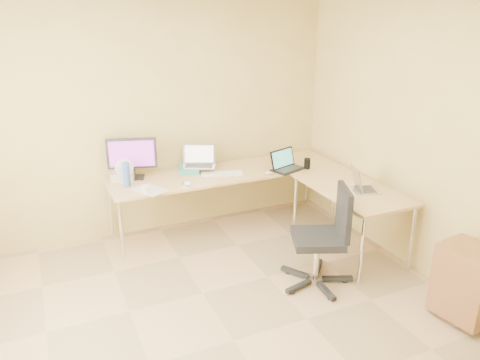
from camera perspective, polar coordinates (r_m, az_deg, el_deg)
name	(u,v)px	position (r m, az deg, el deg)	size (l,w,h in m)	color
floor	(234,341)	(3.91, -0.75, -18.93)	(4.50, 4.50, 0.00)	tan
wall_back	(152,120)	(5.31, -10.67, 7.13)	(4.50, 4.50, 0.00)	tan
wall_right	(455,151)	(4.48, 24.67, 3.20)	(4.50, 4.50, 0.00)	tan
desk_main	(227,201)	(5.44, -1.57, -2.55)	(2.65, 0.70, 0.73)	tan
desk_return	(349,219)	(5.10, 13.08, -4.69)	(0.70, 1.30, 0.73)	tan
monitor	(132,158)	(5.15, -12.95, 2.58)	(0.53, 0.17, 0.45)	black
book_stack	(189,168)	(5.36, -6.20, 1.42)	(0.22, 0.30, 0.05)	teal
laptop_center	(199,157)	(5.28, -5.06, 2.83)	(0.37, 0.28, 0.24)	#ABA8BF
laptop_black	(288,160)	(5.34, 5.87, 2.40)	(0.37, 0.27, 0.23)	black
keyboard	(222,174)	(5.20, -2.22, 0.79)	(0.46, 0.13, 0.02)	white
mouse	(269,173)	(5.21, 3.51, 0.84)	(0.09, 0.06, 0.03)	white
mug	(146,190)	(4.75, -11.36, -1.15)	(0.09, 0.09, 0.08)	white
cd_stack	(185,185)	(4.90, -6.65, -0.56)	(0.10, 0.10, 0.03)	silver
water_bottle	(126,175)	(4.95, -13.63, 0.63)	(0.07, 0.07, 0.26)	#355CA2
papers	(150,190)	(4.84, -10.87, -1.17)	(0.23, 0.33, 0.01)	silver
white_box	(123,176)	(5.19, -14.04, 0.49)	(0.24, 0.17, 0.09)	beige
desk_fan	(124,172)	(5.07, -13.91, 0.98)	(0.19, 0.19, 0.24)	white
black_cup	(307,164)	(5.43, 8.16, 1.99)	(0.07, 0.07, 0.12)	black
laptop_return	(366,181)	(4.87, 15.08, -0.14)	(0.24, 0.31, 0.21)	#B1B0C5
office_chair	(318,235)	(4.40, 9.41, -6.66)	(0.59, 0.59, 0.98)	black
cabinet	(467,282)	(4.34, 25.85, -11.10)	(0.36, 0.44, 0.61)	brown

